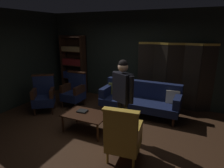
{
  "coord_description": "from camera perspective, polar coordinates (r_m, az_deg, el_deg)",
  "views": [
    {
      "loc": [
        1.93,
        -3.33,
        2.26
      ],
      "look_at": [
        0.0,
        0.8,
        0.95
      ],
      "focal_mm": 30.73,
      "sensor_mm": 36.0,
      "label": 1
    }
  ],
  "objects": [
    {
      "name": "ground_plane",
      "position": [
        4.46,
        -4.5,
        -14.45
      ],
      "size": [
        10.0,
        10.0,
        0.0
      ],
      "primitive_type": "plane",
      "color": "#331E11"
    },
    {
      "name": "back_wall",
      "position": [
        6.15,
        6.58,
        7.9
      ],
      "size": [
        7.2,
        0.1,
        2.8
      ],
      "primitive_type": "cube",
      "color": "black",
      "rests_on": "ground_plane"
    },
    {
      "name": "side_wall_left",
      "position": [
        6.36,
        -26.32,
        6.62
      ],
      "size": [
        0.1,
        3.6,
        2.8
      ],
      "primitive_type": "cube",
      "color": "black",
      "rests_on": "ground_plane"
    },
    {
      "name": "folding_screen",
      "position": [
        5.77,
        18.12,
        2.47
      ],
      "size": [
        2.14,
        0.32,
        1.9
      ],
      "color": "black",
      "rests_on": "ground_plane"
    },
    {
      "name": "bookshelf",
      "position": [
        6.97,
        -11.28,
        5.72
      ],
      "size": [
        0.9,
        0.32,
        2.05
      ],
      "color": "black",
      "rests_on": "ground_plane"
    },
    {
      "name": "velvet_couch",
      "position": [
        5.29,
        8.43,
        -4.13
      ],
      "size": [
        2.12,
        0.78,
        0.88
      ],
      "color": "black",
      "rests_on": "ground_plane"
    },
    {
      "name": "coffee_table",
      "position": [
        4.43,
        -7.78,
        -9.35
      ],
      "size": [
        1.0,
        0.64,
        0.42
      ],
      "color": "black",
      "rests_on": "ground_plane"
    },
    {
      "name": "armchair_gilt_accent",
      "position": [
        3.42,
        3.3,
        -15.11
      ],
      "size": [
        0.64,
        0.64,
        1.04
      ],
      "color": "#B78E33",
      "rests_on": "ground_plane"
    },
    {
      "name": "armchair_wing_left",
      "position": [
        5.84,
        -11.17,
        -1.93
      ],
      "size": [
        0.6,
        0.58,
        1.04
      ],
      "color": "black",
      "rests_on": "ground_plane"
    },
    {
      "name": "armchair_wing_right",
      "position": [
        5.7,
        -19.64,
        -3.03
      ],
      "size": [
        0.81,
        0.8,
        1.04
      ],
      "color": "black",
      "rests_on": "ground_plane"
    },
    {
      "name": "standing_figure",
      "position": [
        3.83,
        3.18,
        -2.79
      ],
      "size": [
        0.54,
        0.37,
        1.7
      ],
      "color": "black",
      "rests_on": "ground_plane"
    },
    {
      "name": "book_black_cloth",
      "position": [
        4.52,
        -8.82,
        -7.95
      ],
      "size": [
        0.23,
        0.2,
        0.03
      ],
      "primitive_type": "cube",
      "rotation": [
        0.0,
        0.0,
        0.07
      ],
      "color": "black",
      "rests_on": "coffee_table"
    }
  ]
}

